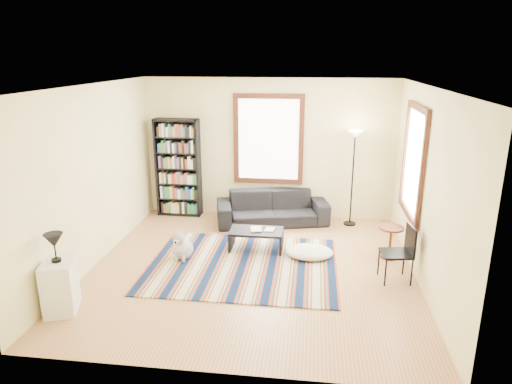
# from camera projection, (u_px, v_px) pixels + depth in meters

# --- Properties ---
(floor) EXTENTS (5.00, 5.00, 0.10)m
(floor) POSITION_uv_depth(u_px,v_px,m) (252.00, 271.00, 7.20)
(floor) COLOR tan
(floor) RESTS_ON ground
(ceiling) EXTENTS (5.00, 5.00, 0.10)m
(ceiling) POSITION_uv_depth(u_px,v_px,m) (251.00, 82.00, 6.36)
(ceiling) COLOR white
(ceiling) RESTS_ON floor
(wall_back) EXTENTS (5.00, 0.10, 2.80)m
(wall_back) POSITION_uv_depth(u_px,v_px,m) (269.00, 149.00, 9.20)
(wall_back) COLOR #FDE8AA
(wall_back) RESTS_ON floor
(wall_front) EXTENTS (5.00, 0.10, 2.80)m
(wall_front) POSITION_uv_depth(u_px,v_px,m) (216.00, 254.00, 4.36)
(wall_front) COLOR #FDE8AA
(wall_front) RESTS_ON floor
(wall_left) EXTENTS (0.10, 5.00, 2.80)m
(wall_left) POSITION_uv_depth(u_px,v_px,m) (89.00, 177.00, 7.08)
(wall_left) COLOR #FDE8AA
(wall_left) RESTS_ON floor
(wall_right) EXTENTS (0.10, 5.00, 2.80)m
(wall_right) POSITION_uv_depth(u_px,v_px,m) (429.00, 188.00, 6.47)
(wall_right) COLOR #FDE8AA
(wall_right) RESTS_ON floor
(window_back) EXTENTS (1.20, 0.06, 1.60)m
(window_back) POSITION_uv_depth(u_px,v_px,m) (268.00, 140.00, 9.07)
(window_back) COLOR white
(window_back) RESTS_ON wall_back
(window_right) EXTENTS (0.06, 1.20, 1.60)m
(window_right) POSITION_uv_depth(u_px,v_px,m) (414.00, 162.00, 7.18)
(window_right) COLOR white
(window_right) RESTS_ON wall_right
(rug) EXTENTS (2.97, 2.37, 0.02)m
(rug) POSITION_uv_depth(u_px,v_px,m) (243.00, 265.00, 7.27)
(rug) COLOR #0B1A3A
(rug) RESTS_ON floor
(sofa) EXTENTS (1.34, 2.30, 0.63)m
(sofa) POSITION_uv_depth(u_px,v_px,m) (272.00, 208.00, 9.02)
(sofa) COLOR black
(sofa) RESTS_ON floor
(bookshelf) EXTENTS (0.90, 0.30, 2.00)m
(bookshelf) POSITION_uv_depth(u_px,v_px,m) (178.00, 168.00, 9.32)
(bookshelf) COLOR black
(bookshelf) RESTS_ON floor
(coffee_table) EXTENTS (1.03, 0.83, 0.36)m
(coffee_table) POSITION_uv_depth(u_px,v_px,m) (256.00, 240.00, 7.80)
(coffee_table) COLOR black
(coffee_table) RESTS_ON floor
(book_a) EXTENTS (0.28, 0.23, 0.02)m
(book_a) POSITION_uv_depth(u_px,v_px,m) (250.00, 229.00, 7.76)
(book_a) COLOR beige
(book_a) RESTS_ON coffee_table
(book_b) EXTENTS (0.18, 0.22, 0.02)m
(book_b) POSITION_uv_depth(u_px,v_px,m) (265.00, 229.00, 7.77)
(book_b) COLOR beige
(book_b) RESTS_ON coffee_table
(floor_cushion) EXTENTS (0.92, 0.79, 0.20)m
(floor_cushion) POSITION_uv_depth(u_px,v_px,m) (309.00, 252.00, 7.53)
(floor_cushion) COLOR beige
(floor_cushion) RESTS_ON floor
(floor_lamp) EXTENTS (0.38, 0.38, 1.86)m
(floor_lamp) POSITION_uv_depth(u_px,v_px,m) (352.00, 179.00, 8.76)
(floor_lamp) COLOR black
(floor_lamp) RESTS_ON floor
(side_table) EXTENTS (0.48, 0.48, 0.54)m
(side_table) POSITION_uv_depth(u_px,v_px,m) (390.00, 242.00, 7.47)
(side_table) COLOR #482212
(side_table) RESTS_ON floor
(folding_chair) EXTENTS (0.47, 0.46, 0.86)m
(folding_chair) POSITION_uv_depth(u_px,v_px,m) (396.00, 254.00, 6.67)
(folding_chair) COLOR black
(folding_chair) RESTS_ON floor
(white_cabinet) EXTENTS (0.51, 0.59, 0.70)m
(white_cabinet) POSITION_uv_depth(u_px,v_px,m) (60.00, 286.00, 5.90)
(white_cabinet) COLOR silver
(white_cabinet) RESTS_ON floor
(table_lamp) EXTENTS (0.25, 0.25, 0.38)m
(table_lamp) POSITION_uv_depth(u_px,v_px,m) (55.00, 248.00, 5.74)
(table_lamp) COLOR black
(table_lamp) RESTS_ON white_cabinet
(dog) EXTENTS (0.40, 0.55, 0.53)m
(dog) POSITION_uv_depth(u_px,v_px,m) (183.00, 243.00, 7.45)
(dog) COLOR #A8A8A8
(dog) RESTS_ON floor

